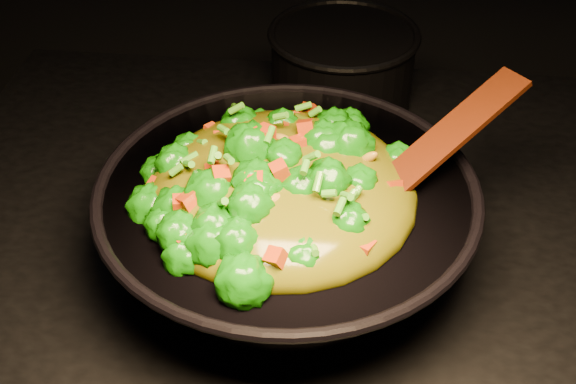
# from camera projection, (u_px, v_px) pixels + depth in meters

# --- Properties ---
(wok) EXTENTS (0.62, 0.62, 0.13)m
(wok) POSITION_uv_depth(u_px,v_px,m) (287.00, 227.00, 0.94)
(wok) COLOR black
(wok) RESTS_ON stovetop
(stir_fry) EXTENTS (0.34, 0.34, 0.11)m
(stir_fry) POSITION_uv_depth(u_px,v_px,m) (282.00, 159.00, 0.85)
(stir_fry) COLOR #157408
(stir_fry) RESTS_ON wok
(spatula) EXTENTS (0.24, 0.22, 0.12)m
(spatula) POSITION_uv_depth(u_px,v_px,m) (431.00, 150.00, 0.87)
(spatula) COLOR #380F05
(spatula) RESTS_ON wok
(back_pot) EXTENTS (0.27, 0.27, 0.14)m
(back_pot) POSITION_uv_depth(u_px,v_px,m) (342.00, 67.00, 1.25)
(back_pot) COLOR black
(back_pot) RESTS_ON stovetop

